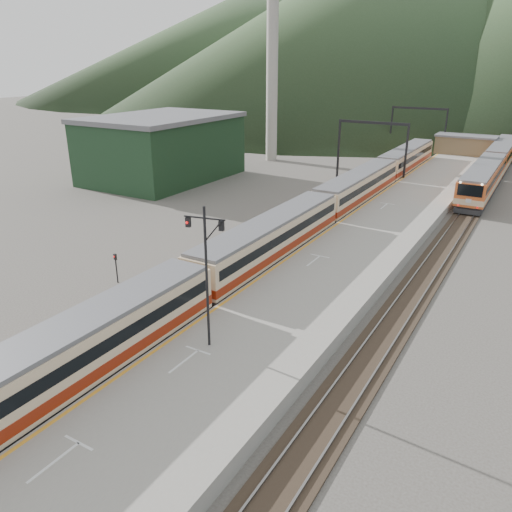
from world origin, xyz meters
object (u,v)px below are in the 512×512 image
Objects in this scene: second_train at (494,165)px; signal_mast at (206,265)px; worker at (86,315)px; main_train at (322,209)px.

second_train is 57.18m from signal_mast.
signal_mast is (-7.52, -56.56, 3.62)m from second_train.
signal_mast is at bearing -97.58° from second_train.
second_train is 25.13× the size of worker.
worker is (-8.69, -0.79, -4.87)m from signal_mast.
worker is at bearing -174.79° from signal_mast.
signal_mast is 4.73× the size of worker.
main_train is 25.55m from worker.
signal_mast reaches higher than main_train.
main_train is at bearing -101.62° from worker.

